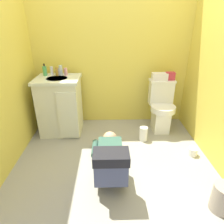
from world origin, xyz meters
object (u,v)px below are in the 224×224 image
Objects in this scene: trash_can at (223,198)px; bottle_amber at (57,71)px; vanity_cabinet at (61,105)px; toilet_paper_roll at (193,152)px; toilet at (161,107)px; toiletry_bag at (170,76)px; tissue_box at (160,76)px; bottle_white at (52,71)px; soap_dispenser at (45,71)px; bottle_pink at (66,72)px; bottle_clear at (61,70)px; paper_towel_roll at (143,134)px; faucet at (59,72)px; person_plumber at (110,158)px.

bottle_amber is at bearing 137.69° from trash_can.
vanity_cabinet is 7.45× the size of toilet_paper_roll.
toiletry_bag reaches higher than toilet.
bottle_white is at bearing 179.34° from tissue_box.
soap_dispenser reaches higher than bottle_white.
toilet is at bearing -139.23° from toiletry_bag.
bottle_pink is 0.95× the size of toilet_paper_roll.
bottle_clear is (0.12, 0.02, 0.00)m from bottle_white.
bottle_white reaches higher than paper_towel_roll.
bottle_amber reaches higher than toilet.
faucet is 0.81× the size of toiletry_bag.
vanity_cabinet is 1.25m from paper_towel_roll.
toilet is at bearing -4.53° from faucet.
person_plumber is 9.68× the size of toilet_paper_roll.
vanity_cabinet is 4.94× the size of soap_dispenser.
tissue_box is 1.33m from bottle_pink.
tissue_box is 1.46m from bottle_amber.
bottle_white is 0.62× the size of paper_towel_roll.
bottle_clear is at bearing 178.60° from toiletry_bag.
toilet is at bearing -4.18° from bottle_pink.
bottle_pink reaches higher than toiletry_bag.
faucet is 1.58m from toiletry_bag.
bottle_white is (-1.67, 0.02, 0.08)m from toiletry_bag.
vanity_cabinet is at bearing -97.59° from bottle_clear.
bottle_amber is (-0.03, 0.13, 0.46)m from vanity_cabinet.
toilet is 1.23m from person_plumber.
person_plumber reaches higher than trash_can.
bottle_white reaches higher than bottle_pink.
soap_dispenser is at bearing 130.85° from person_plumber.
toilet is 5.53× the size of bottle_clear.
toiletry_bag is at bearing -0.95° from faucet.
toilet is 1.47m from bottle_pink.
bottle_pink is (0.10, -0.02, 0.00)m from faucet.
bottle_amber is (-1.50, 0.10, 0.51)m from toilet.
person_plumber is (-0.77, -0.93, -0.19)m from toilet.
person_plumber is 1.45m from bottle_clear.
bottle_amber is 2.09m from toilet_paper_roll.
bottle_clear is at bearing 178.45° from tissue_box.
bottle_white reaches higher than toilet.
bottle_clear is 1.46m from paper_towel_roll.
toilet is 7.50× the size of faucet.
toilet is at bearing -63.57° from tissue_box.
paper_towel_roll is at bearing 113.75° from trash_can.
bottle_amber is at bearing 125.25° from person_plumber.
bottle_white is (-0.10, -0.01, 0.01)m from faucet.
trash_can is (1.86, -1.54, -0.76)m from soap_dispenser.
soap_dispenser is at bearing 179.79° from tissue_box.
toiletry_bag is at bearing 101.19° from toilet_paper_roll.
bottle_pink reaches higher than toilet.
toilet is 3.69× the size of paper_towel_roll.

